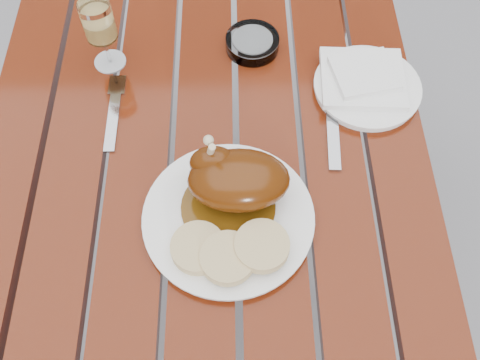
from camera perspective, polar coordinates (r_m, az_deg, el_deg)
name	(u,v)px	position (r m, az deg, el deg)	size (l,w,h in m)	color
ground	(219,270)	(1.65, -2.31, -9.61)	(60.00, 60.00, 0.00)	slate
table	(213,215)	(1.31, -2.88, -3.79)	(0.80, 1.20, 0.75)	#67240C
dinner_plate	(228,218)	(0.88, -1.24, -4.10)	(0.28, 0.28, 0.02)	white
roast_duck	(234,179)	(0.85, -0.59, 0.09)	(0.18, 0.16, 0.12)	#543209
bread_dumplings	(229,251)	(0.83, -1.17, -7.53)	(0.18, 0.11, 0.03)	tan
wine_glass	(102,35)	(1.06, -14.48, 14.75)	(0.06, 0.06, 0.15)	#EDC76B
side_plate	(367,88)	(1.06, 13.39, 9.57)	(0.20, 0.20, 0.02)	white
napkin	(363,78)	(1.05, 12.94, 10.52)	(0.16, 0.14, 0.01)	white
ashtray	(252,43)	(1.10, 1.32, 14.40)	(0.11, 0.11, 0.03)	#B2B7BC
fork	(113,116)	(1.02, -13.35, 6.71)	(0.02, 0.16, 0.01)	gray
knife	(332,119)	(1.00, 9.79, 6.39)	(0.02, 0.22, 0.01)	gray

